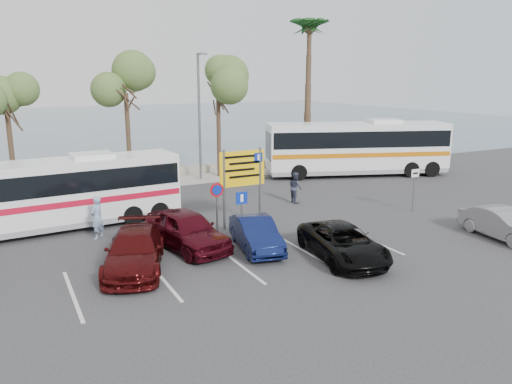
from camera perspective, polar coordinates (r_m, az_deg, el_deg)
name	(u,v)px	position (r m, az deg, el deg)	size (l,w,h in m)	color
ground	(255,251)	(19.86, -0.10, -6.71)	(120.00, 120.00, 0.00)	#303032
kerb_strip	(155,183)	(32.48, -11.51, 0.99)	(44.00, 2.40, 0.15)	#9B978D
seawall	(146,174)	(34.32, -12.46, 1.98)	(48.00, 0.80, 0.60)	gray
sea	(64,124)	(77.38, -21.11, 7.23)	(140.00, 140.00, 0.00)	#465D70
tree_left	(5,90)	(30.62, -26.80, 10.36)	(3.20, 3.20, 7.20)	#382619
tree_mid	(125,78)	(31.42, -14.75, 12.53)	(3.20, 3.20, 8.00)	#382619
tree_right	(218,85)	(33.29, -4.38, 12.08)	(3.20, 3.20, 7.40)	#382619
palm_tree	(309,30)	(36.74, 6.13, 17.92)	(4.80, 4.80, 11.20)	#382619
street_lamp_right	(200,111)	(32.34, -6.46, 9.23)	(0.45, 1.15, 8.01)	slate
direction_sign	(242,174)	(22.42, -1.57, 2.02)	(2.20, 0.12, 3.60)	slate
sign_no_stop	(217,201)	(21.23, -4.50, -1.00)	(0.60, 0.08, 2.35)	slate
sign_parking	(242,211)	(20.01, -1.65, -2.16)	(0.50, 0.07, 2.25)	slate
sign_taxi	(414,184)	(26.33, 17.64, 0.83)	(0.50, 0.07, 2.20)	slate
lane_markings	(240,264)	(18.55, -1.83, -8.18)	(12.02, 4.20, 0.01)	silver
coach_bus_left	(58,196)	(23.80, -21.73, -0.42)	(10.87, 3.06, 3.35)	white
coach_bus_right	(357,150)	(35.20, 11.46, 4.76)	(12.57, 6.65, 3.87)	white
car_blue	(256,234)	(19.83, -0.01, -4.80)	(1.35, 3.88, 1.28)	#0F1848
car_maroon	(135,251)	(18.33, -13.70, -6.53)	(1.94, 4.77, 1.38)	#450B0C
car_red	(187,230)	(20.07, -7.91, -4.29)	(1.84, 4.56, 1.55)	#450913
suv_black	(343,243)	(19.08, 9.91, -5.73)	(2.12, 4.59, 1.28)	black
car_silver_b	(503,224)	(23.53, 26.42, -3.30)	(1.37, 3.93, 1.29)	gray
pedestrian_near	(97,217)	(22.11, -17.71, -2.79)	(0.67, 0.44, 1.84)	#87A1C4
pedestrian_far	(295,187)	(27.19, 4.52, 0.54)	(0.82, 0.64, 1.69)	#34384F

